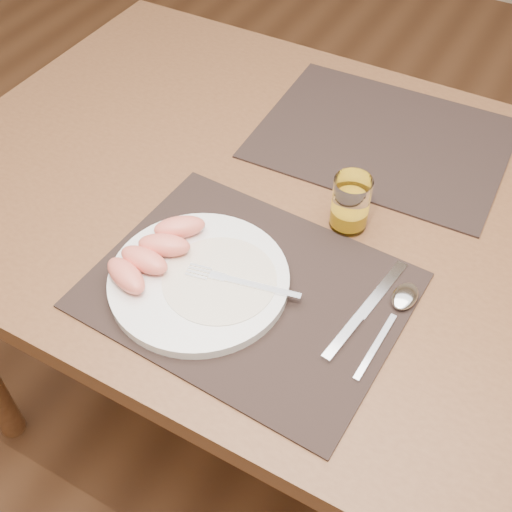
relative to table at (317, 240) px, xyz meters
The scene contains 11 objects.
ground 0.67m from the table, ahead, with size 5.00×5.00×0.00m, color #57341D.
table is the anchor object (origin of this frame).
placemat_near 0.24m from the table, 93.94° to the right, with size 0.45×0.35×0.00m, color black.
placemat_far 0.24m from the table, 83.48° to the left, with size 0.45×0.35×0.00m, color black.
plate 0.28m from the table, 108.89° to the right, with size 0.27×0.27×0.02m, color white.
plate_dressing 0.26m from the table, 102.93° to the right, with size 0.17×0.17×0.00m.
fork 0.25m from the table, 98.74° to the right, with size 0.17×0.05×0.00m.
knife 0.26m from the table, 51.34° to the right, with size 0.05×0.22×0.01m.
spoon 0.26m from the table, 35.69° to the right, with size 0.04×0.19×0.01m.
juice_glass 0.14m from the table, 19.37° to the right, with size 0.06×0.06×0.09m.
grapefruit_wedges 0.32m from the table, 122.99° to the right, with size 0.10×0.19×0.03m.
Camera 1 is at (0.29, -0.74, 1.49)m, focal length 45.00 mm.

